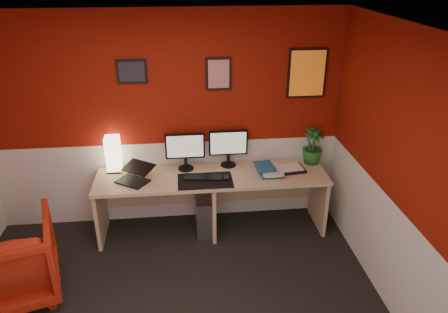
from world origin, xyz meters
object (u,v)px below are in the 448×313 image
Objects in this scene: shoji_lamp at (113,155)px; monitor_right at (228,143)px; laptop at (132,173)px; pc_tower at (204,213)px; desk at (212,203)px; potted_plant at (313,146)px; armchair at (8,261)px; zen_tray at (288,169)px; monitor_left at (185,146)px.

shoji_lamp is 1.31m from monitor_right.
laptop is 1.00m from pc_tower.
pc_tower is (-0.10, 0.02, -0.14)m from desk.
potted_plant is at bearing 9.12° from desk.
pc_tower is at bearing -145.94° from monitor_right.
laptop is 0.76× the size of potted_plant.
potted_plant is 0.50× the size of armchair.
laptop is 0.73× the size of pc_tower.
laptop is 1.14m from monitor_right.
armchair is at bearing -128.99° from shoji_lamp.
laptop reaches higher than zen_tray.
pc_tower is at bearing -40.98° from monitor_left.
zen_tray is (1.98, -0.20, -0.18)m from shoji_lamp.
desk is 2.17m from armchair.
desk is 7.88× the size of laptop.
monitor_left is at bearing -3.05° from shoji_lamp.
laptop is 0.57× the size of monitor_left.
potted_plant is 1.50m from pc_tower.
potted_plant is at bearing -1.98° from monitor_right.
potted_plant is (0.99, -0.03, -0.07)m from monitor_right.
pc_tower is at bearing 41.92° from laptop.
armchair is (-1.98, -0.87, 0.03)m from desk.
pc_tower is (-0.31, -0.21, -0.80)m from monitor_right.
desk is 1.00m from laptop.
monitor_right is 0.88m from pc_tower.
potted_plant is at bearing -0.88° from shoji_lamp.
laptop reaches higher than armchair.
armchair reaches higher than desk.
potted_plant reaches higher than armchair.
pc_tower is at bearing -11.79° from shoji_lamp.
monitor_left is 1.21m from zen_tray.
zen_tray is 3.03m from armchair.
zen_tray is at bearing 1.77° from desk.
desk is at bearing -170.88° from potted_plant.
monitor_right reaches higher than laptop.
shoji_lamp reaches higher than armchair.
monitor_right is at bearing 32.55° from pc_tower.
monitor_right is 0.76m from zen_tray.
potted_plant is (1.49, 0.01, -0.07)m from monitor_left.
monitor_right reaches higher than armchair.
laptop is 2.10m from potted_plant.
zen_tray is (0.67, -0.20, -0.28)m from monitor_right.
monitor_left is at bearing 147.08° from desk.
laptop is 0.57× the size of monitor_right.
laptop is at bearing -156.48° from monitor_left.
armchair is (-1.89, -0.89, 0.17)m from pc_tower.
laptop is (0.22, -0.30, -0.09)m from shoji_lamp.
laptop is at bearing -174.92° from pc_tower.
zen_tray is at bearing -1.07° from pc_tower.
potted_plant is (1.20, 0.19, 0.58)m from desk.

